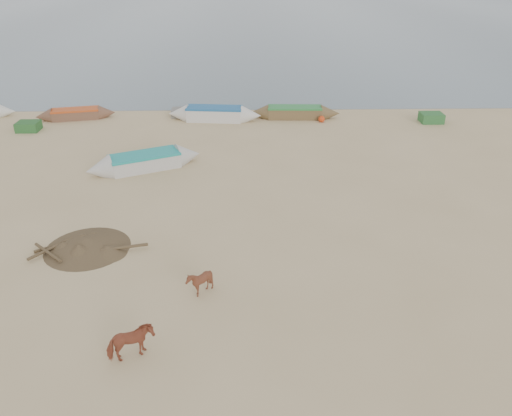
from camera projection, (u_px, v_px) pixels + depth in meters
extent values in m
plane|color=tan|center=(259.00, 285.00, 17.62)|extent=(140.00, 140.00, 0.00)
plane|color=slate|center=(246.00, 17.00, 90.56)|extent=(160.00, 160.00, 0.00)
imported|color=#984B31|center=(131.00, 343.00, 14.18)|extent=(1.47, 1.13, 1.13)
imported|color=#5B2D1C|center=(200.00, 282.00, 16.92)|extent=(0.95, 0.85, 1.00)
cone|color=brown|center=(87.00, 243.00, 19.70)|extent=(4.34, 4.34, 0.44)
cube|color=#285A29|center=(28.00, 126.00, 32.74)|extent=(1.40, 1.20, 0.60)
sphere|color=red|center=(322.00, 119.00, 34.44)|extent=(0.44, 0.44, 0.44)
cube|color=slate|center=(180.00, 112.00, 35.64)|extent=(1.20, 1.10, 0.56)
cube|color=#2D6531|center=(431.00, 118.00, 34.38)|extent=(1.50, 1.20, 0.64)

